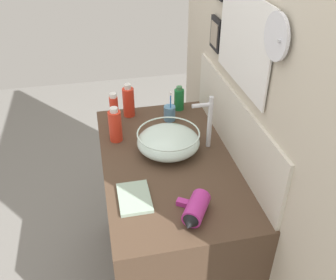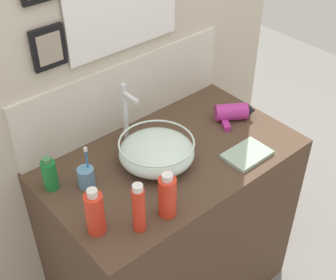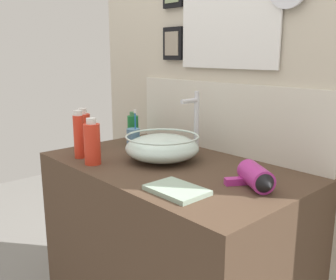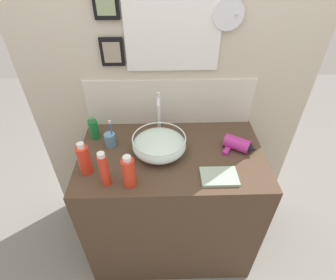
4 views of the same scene
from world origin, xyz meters
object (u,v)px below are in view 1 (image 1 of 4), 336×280
object	(u,v)px
toothbrush_cup	(170,113)
spray_bottle	(114,112)
shampoo_bottle	(115,125)
faucet	(208,119)
lotion_bottle	(129,102)
soap_dispenser	(179,99)
glass_bowl_sink	(168,141)
hand_towel	(134,198)
hair_drier	(195,210)

from	to	relation	value
toothbrush_cup	spray_bottle	bearing A→B (deg)	-86.09
toothbrush_cup	shampoo_bottle	bearing A→B (deg)	-65.71
spray_bottle	shampoo_bottle	distance (m)	0.12
faucet	lotion_bottle	bearing A→B (deg)	-138.66
soap_dispenser	faucet	bearing A→B (deg)	6.78
glass_bowl_sink	spray_bottle	world-z (taller)	spray_bottle
shampoo_bottle	lotion_bottle	xyz separation A→B (m)	(-0.24, 0.10, 0.00)
lotion_bottle	hand_towel	xyz separation A→B (m)	(0.71, -0.07, -0.08)
hair_drier	soap_dispenser	size ratio (longest dim) A/B	1.43
lotion_bottle	toothbrush_cup	bearing A→B (deg)	65.55
faucet	soap_dispenser	xyz separation A→B (m)	(-0.41, -0.05, -0.09)
hair_drier	spray_bottle	bearing A→B (deg)	-161.85
toothbrush_cup	shampoo_bottle	world-z (taller)	shampoo_bottle
hair_drier	shampoo_bottle	distance (m)	0.68
spray_bottle	glass_bowl_sink	bearing A→B (deg)	40.93
toothbrush_cup	hair_drier	bearing A→B (deg)	-4.75
shampoo_bottle	hand_towel	distance (m)	0.48
glass_bowl_sink	spray_bottle	size ratio (longest dim) A/B	1.49
soap_dispenser	hand_towel	distance (m)	0.81
hair_drier	toothbrush_cup	distance (m)	0.77
hair_drier	soap_dispenser	bearing A→B (deg)	170.62
toothbrush_cup	shampoo_bottle	distance (m)	0.35
glass_bowl_sink	faucet	xyz separation A→B (m)	(0.00, 0.20, 0.10)
spray_bottle	soap_dispenser	xyz separation A→B (m)	(-0.13, 0.39, -0.03)
hair_drier	spray_bottle	size ratio (longest dim) A/B	1.01
hair_drier	soap_dispenser	distance (m)	0.89
toothbrush_cup	soap_dispenser	bearing A→B (deg)	143.53
hand_towel	shampoo_bottle	bearing A→B (deg)	-176.20
toothbrush_cup	faucet	bearing A→B (deg)	23.63
hand_towel	glass_bowl_sink	bearing A→B (deg)	145.79
shampoo_bottle	lotion_bottle	world-z (taller)	lotion_bottle
toothbrush_cup	spray_bottle	world-z (taller)	spray_bottle
faucet	toothbrush_cup	distance (m)	0.34
toothbrush_cup	spray_bottle	distance (m)	0.31
faucet	spray_bottle	world-z (taller)	faucet
soap_dispenser	glass_bowl_sink	bearing A→B (deg)	-20.47
shampoo_bottle	glass_bowl_sink	bearing A→B (deg)	58.19
hair_drier	soap_dispenser	world-z (taller)	soap_dispenser
toothbrush_cup	soap_dispenser	size ratio (longest dim) A/B	1.23
spray_bottle	shampoo_bottle	world-z (taller)	spray_bottle
hair_drier	lotion_bottle	xyz separation A→B (m)	(-0.87, -0.15, 0.05)
hair_drier	spray_bottle	xyz separation A→B (m)	(-0.75, -0.24, 0.06)
hand_towel	hair_drier	bearing A→B (deg)	55.05
faucet	hand_towel	xyz separation A→B (m)	(0.32, -0.41, -0.15)
faucet	shampoo_bottle	size ratio (longest dim) A/B	1.47
glass_bowl_sink	spray_bottle	bearing A→B (deg)	-139.07
spray_bottle	soap_dispenser	distance (m)	0.41
faucet	toothbrush_cup	xyz separation A→B (m)	(-0.30, -0.13, -0.11)
toothbrush_cup	glass_bowl_sink	bearing A→B (deg)	-13.35
lotion_bottle	faucet	bearing A→B (deg)	41.34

